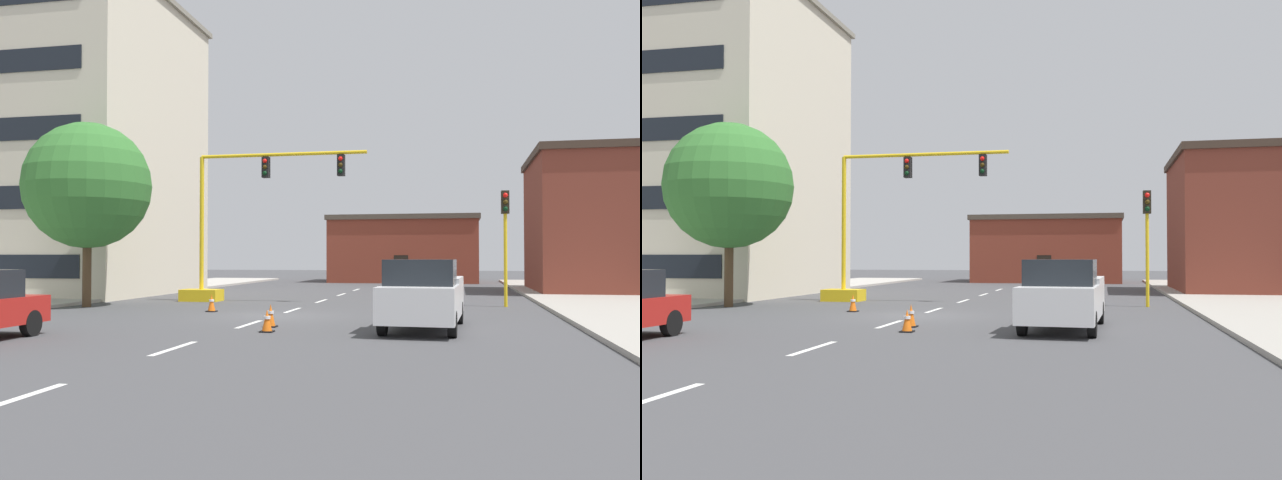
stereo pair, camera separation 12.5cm
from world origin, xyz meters
TOP-DOWN VIEW (x-y plane):
  - ground_plane at (0.00, 0.00)m, footprint 160.00×160.00m
  - sidewalk_left at (-12.65, 8.00)m, footprint 6.00×56.00m
  - sidewalk_right at (12.65, 8.00)m, footprint 6.00×56.00m
  - lane_stripe_seg_0 at (0.00, -14.00)m, footprint 0.16×2.40m
  - lane_stripe_seg_1 at (0.00, -8.50)m, footprint 0.16×2.40m
  - lane_stripe_seg_2 at (0.00, -3.00)m, footprint 0.16×2.40m
  - lane_stripe_seg_3 at (0.00, 2.50)m, footprint 0.16×2.40m
  - lane_stripe_seg_4 at (0.00, 8.00)m, footprint 0.16×2.40m
  - lane_stripe_seg_5 at (0.00, 13.50)m, footprint 0.16×2.40m
  - lane_stripe_seg_6 at (0.00, 19.00)m, footprint 0.16×2.40m
  - building_tall_left at (-16.64, 11.46)m, footprint 14.81×13.01m
  - building_brick_center at (1.93, 33.33)m, footprint 12.11×7.99m
  - traffic_signal_gantry at (-4.39, 6.85)m, footprint 8.69×1.20m
  - traffic_light_pole_right at (8.19, 5.95)m, footprint 0.32×0.47m
  - tree_left_near at (-8.75, 2.47)m, footprint 5.21×5.21m
  - pickup_truck_white at (5.31, -3.41)m, footprint 2.26×5.49m
  - traffic_cone_roadside_a at (1.14, -4.96)m, footprint 0.36×0.36m
  - traffic_cone_roadside_b at (-2.81, 1.18)m, footprint 0.36×0.36m
  - traffic_cone_roadside_c at (0.87, -3.66)m, footprint 0.36×0.36m

SIDE VIEW (x-z plane):
  - ground_plane at x=0.00m, z-range 0.00..0.00m
  - lane_stripe_seg_0 at x=0.00m, z-range 0.00..0.01m
  - lane_stripe_seg_1 at x=0.00m, z-range 0.00..0.01m
  - lane_stripe_seg_2 at x=0.00m, z-range 0.00..0.01m
  - lane_stripe_seg_3 at x=0.00m, z-range 0.00..0.01m
  - lane_stripe_seg_4 at x=0.00m, z-range 0.00..0.01m
  - lane_stripe_seg_5 at x=0.00m, z-range 0.00..0.01m
  - lane_stripe_seg_6 at x=0.00m, z-range 0.00..0.01m
  - sidewalk_left at x=-12.65m, z-range 0.00..0.14m
  - sidewalk_right at x=12.65m, z-range 0.00..0.14m
  - traffic_cone_roadside_a at x=1.14m, z-range -0.01..0.62m
  - traffic_cone_roadside_b at x=-2.81m, z-range -0.01..0.65m
  - traffic_cone_roadside_c at x=0.87m, z-range -0.01..0.67m
  - pickup_truck_white at x=5.31m, z-range -0.02..1.97m
  - traffic_signal_gantry at x=-4.39m, z-range -1.19..5.64m
  - building_brick_center at x=1.93m, z-range 0.01..5.43m
  - traffic_light_pole_right at x=8.19m, z-range 1.13..5.93m
  - tree_left_near at x=-8.75m, z-range 1.20..8.82m
  - building_tall_left at x=-16.64m, z-range 0.01..16.49m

